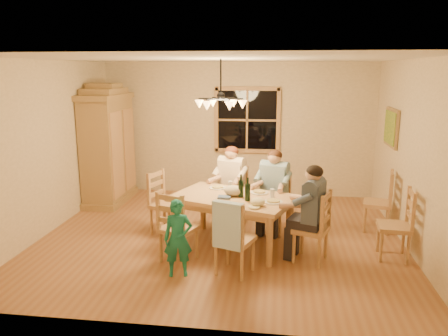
# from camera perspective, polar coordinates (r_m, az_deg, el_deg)

# --- Properties ---
(floor) EXTENTS (5.50, 5.50, 0.00)m
(floor) POSITION_cam_1_polar(r_m,az_deg,el_deg) (6.90, -0.40, -8.91)
(floor) COLOR #975D37
(floor) RESTS_ON ground
(ceiling) EXTENTS (5.50, 5.00, 0.02)m
(ceiling) POSITION_cam_1_polar(r_m,az_deg,el_deg) (6.42, -0.43, 14.10)
(ceiling) COLOR white
(ceiling) RESTS_ON wall_back
(wall_back) EXTENTS (5.50, 0.02, 2.70)m
(wall_back) POSITION_cam_1_polar(r_m,az_deg,el_deg) (8.98, 1.76, 5.05)
(wall_back) COLOR #C6B28C
(wall_back) RESTS_ON floor
(wall_left) EXTENTS (0.02, 5.00, 2.70)m
(wall_left) POSITION_cam_1_polar(r_m,az_deg,el_deg) (7.42, -21.98, 2.52)
(wall_left) COLOR #C6B28C
(wall_left) RESTS_ON floor
(wall_right) EXTENTS (0.02, 5.00, 2.70)m
(wall_right) POSITION_cam_1_polar(r_m,az_deg,el_deg) (6.74, 23.45, 1.45)
(wall_right) COLOR #C6B28C
(wall_right) RESTS_ON floor
(window) EXTENTS (1.30, 0.06, 1.30)m
(window) POSITION_cam_1_polar(r_m,az_deg,el_deg) (8.91, 3.04, 6.27)
(window) COLOR black
(window) RESTS_ON wall_back
(painting) EXTENTS (0.06, 0.78, 0.64)m
(painting) POSITION_cam_1_polar(r_m,az_deg,el_deg) (7.84, 21.00, 4.94)
(painting) COLOR olive
(painting) RESTS_ON wall_right
(chandelier) EXTENTS (0.77, 0.68, 0.71)m
(chandelier) POSITION_cam_1_polar(r_m,az_deg,el_deg) (6.44, -0.43, 8.55)
(chandelier) COLOR black
(chandelier) RESTS_ON ceiling
(armoire) EXTENTS (0.66, 1.40, 2.30)m
(armoire) POSITION_cam_1_polar(r_m,az_deg,el_deg) (8.74, -14.87, 2.47)
(armoire) COLOR olive
(armoire) RESTS_ON floor
(dining_table) EXTENTS (1.94, 1.54, 0.76)m
(dining_table) POSITION_cam_1_polar(r_m,az_deg,el_deg) (6.35, 1.15, -4.58)
(dining_table) COLOR tan
(dining_table) RESTS_ON floor
(chair_far_left) EXTENTS (0.56, 0.54, 0.99)m
(chair_far_left) POSITION_cam_1_polar(r_m,az_deg,el_deg) (7.32, 0.94, -5.13)
(chair_far_left) COLOR #A27D47
(chair_far_left) RESTS_ON floor
(chair_far_right) EXTENTS (0.56, 0.54, 0.99)m
(chair_far_right) POSITION_cam_1_polar(r_m,az_deg,el_deg) (7.03, 6.44, -5.95)
(chair_far_right) COLOR #A27D47
(chair_far_right) RESTS_ON floor
(chair_near_left) EXTENTS (0.56, 0.54, 0.99)m
(chair_near_left) POSITION_cam_1_polar(r_m,az_deg,el_deg) (6.02, -5.92, -9.22)
(chair_near_left) COLOR #A27D47
(chair_near_left) RESTS_ON floor
(chair_near_right) EXTENTS (0.56, 0.54, 0.99)m
(chair_near_right) POSITION_cam_1_polar(r_m,az_deg,el_deg) (5.63, 1.41, -10.73)
(chair_near_right) COLOR #A27D47
(chair_near_right) RESTS_ON floor
(chair_end_left) EXTENTS (0.54, 0.56, 0.99)m
(chair_end_left) POSITION_cam_1_polar(r_m,az_deg,el_deg) (7.03, -7.50, -5.99)
(chair_end_left) COLOR #A27D47
(chair_end_left) RESTS_ON floor
(chair_end_right) EXTENTS (0.54, 0.56, 0.99)m
(chair_end_right) POSITION_cam_1_polar(r_m,az_deg,el_deg) (6.08, 11.22, -9.18)
(chair_end_right) COLOR #A27D47
(chair_end_right) RESTS_ON floor
(adult_woman) EXTENTS (0.50, 0.52, 0.87)m
(adult_woman) POSITION_cam_1_polar(r_m,az_deg,el_deg) (7.17, 0.95, -1.03)
(adult_woman) COLOR beige
(adult_woman) RESTS_ON floor
(adult_plaid_man) EXTENTS (0.50, 0.52, 0.87)m
(adult_plaid_man) POSITION_cam_1_polar(r_m,az_deg,el_deg) (6.88, 6.55, -1.71)
(adult_plaid_man) COLOR #2D617C
(adult_plaid_man) RESTS_ON floor
(adult_slate_man) EXTENTS (0.52, 0.50, 0.87)m
(adult_slate_man) POSITION_cam_1_polar(r_m,az_deg,el_deg) (5.90, 11.44, -4.32)
(adult_slate_man) COLOR #45536E
(adult_slate_man) RESTS_ON floor
(towel) EXTENTS (0.39, 0.22, 0.58)m
(towel) POSITION_cam_1_polar(r_m,az_deg,el_deg) (5.32, 0.53, -7.53)
(towel) COLOR #AACBE7
(towel) RESTS_ON chair_near_right
(wine_bottle_a) EXTENTS (0.08, 0.08, 0.33)m
(wine_bottle_a) POSITION_cam_1_polar(r_m,az_deg,el_deg) (6.24, 2.23, -2.33)
(wine_bottle_a) COLOR black
(wine_bottle_a) RESTS_ON dining_table
(wine_bottle_b) EXTENTS (0.08, 0.08, 0.33)m
(wine_bottle_b) POSITION_cam_1_polar(r_m,az_deg,el_deg) (6.06, 3.11, -2.79)
(wine_bottle_b) COLOR black
(wine_bottle_b) RESTS_ON dining_table
(plate_woman) EXTENTS (0.26, 0.26, 0.02)m
(plate_woman) POSITION_cam_1_polar(r_m,az_deg,el_deg) (6.71, -0.84, -2.62)
(plate_woman) COLOR white
(plate_woman) RESTS_ON dining_table
(plate_plaid) EXTENTS (0.26, 0.26, 0.02)m
(plate_plaid) POSITION_cam_1_polar(r_m,az_deg,el_deg) (6.48, 4.64, -3.24)
(plate_plaid) COLOR white
(plate_plaid) RESTS_ON dining_table
(plate_slate) EXTENTS (0.26, 0.26, 0.02)m
(plate_slate) POSITION_cam_1_polar(r_m,az_deg,el_deg) (6.04, 6.45, -4.44)
(plate_slate) COLOR white
(plate_slate) RESTS_ON dining_table
(wine_glass_a) EXTENTS (0.06, 0.06, 0.14)m
(wine_glass_a) POSITION_cam_1_polar(r_m,az_deg,el_deg) (6.61, 0.82, -2.32)
(wine_glass_a) COLOR silver
(wine_glass_a) RESTS_ON dining_table
(wine_glass_b) EXTENTS (0.06, 0.06, 0.14)m
(wine_glass_b) POSITION_cam_1_polar(r_m,az_deg,el_deg) (6.22, 6.33, -3.35)
(wine_glass_b) COLOR silver
(wine_glass_b) RESTS_ON dining_table
(cap) EXTENTS (0.20, 0.20, 0.11)m
(cap) POSITION_cam_1_polar(r_m,az_deg,el_deg) (5.87, 4.42, -4.44)
(cap) COLOR beige
(cap) RESTS_ON dining_table
(napkin) EXTENTS (0.22, 0.19, 0.03)m
(napkin) POSITION_cam_1_polar(r_m,az_deg,el_deg) (6.21, 0.04, -3.83)
(napkin) COLOR #465981
(napkin) RESTS_ON dining_table
(cloth_bundle) EXTENTS (0.28, 0.22, 0.15)m
(cloth_bundle) POSITION_cam_1_polar(r_m,az_deg,el_deg) (6.31, 1.27, -2.98)
(cloth_bundle) COLOR tan
(cloth_bundle) RESTS_ON dining_table
(child) EXTENTS (0.40, 0.31, 0.99)m
(child) POSITION_cam_1_polar(r_m,az_deg,el_deg) (5.53, -6.02, -9.12)
(child) COLOR #197463
(child) RESTS_ON floor
(chair_spare_front) EXTENTS (0.46, 0.48, 0.99)m
(chair_spare_front) POSITION_cam_1_polar(r_m,az_deg,el_deg) (6.48, 21.20, -8.40)
(chair_spare_front) COLOR #A27D47
(chair_spare_front) RESTS_ON floor
(chair_spare_back) EXTENTS (0.50, 0.52, 0.99)m
(chair_spare_back) POSITION_cam_1_polar(r_m,az_deg,el_deg) (7.48, 19.29, -5.47)
(chair_spare_back) COLOR #A27D47
(chair_spare_back) RESTS_ON floor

